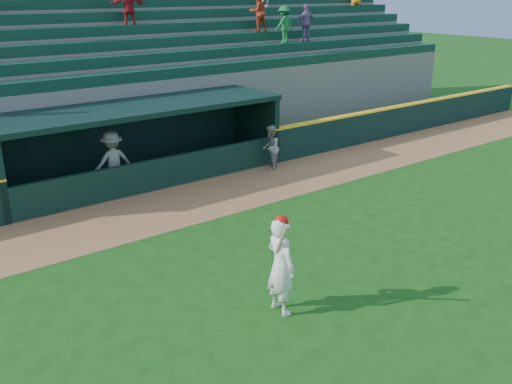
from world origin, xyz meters
TOP-DOWN VIEW (x-y plane):
  - ground at (0.00, 0.00)m, footprint 120.00×120.00m
  - warning_track at (0.00, 4.90)m, footprint 40.00×3.00m
  - field_wall_right at (12.25, 6.55)m, footprint 15.50×0.30m
  - wall_stripe_right at (12.25, 6.55)m, footprint 15.50×0.32m
  - dugout_player_front at (4.02, 6.03)m, footprint 0.94×0.93m
  - dugout_player_inside at (-1.22, 7.21)m, footprint 1.22×0.71m
  - dugout at (0.00, 8.00)m, footprint 9.40×2.80m
  - stands at (0.02, 12.57)m, footprint 34.50×6.25m
  - batter_at_plate at (-1.59, -1.26)m, footprint 0.53×0.84m

SIDE VIEW (x-z plane):
  - ground at x=0.00m, z-range 0.00..0.00m
  - warning_track at x=0.00m, z-range 0.00..0.01m
  - field_wall_right at x=12.25m, z-range 0.00..1.20m
  - dugout_player_front at x=4.02m, z-range 0.00..1.54m
  - dugout_player_inside at x=-1.22m, z-range 0.00..1.89m
  - batter_at_plate at x=-1.59m, z-range -0.01..2.02m
  - wall_stripe_right at x=12.25m, z-range 1.20..1.26m
  - dugout at x=0.00m, z-range 0.13..2.59m
  - stands at x=0.02m, z-range -1.38..6.18m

